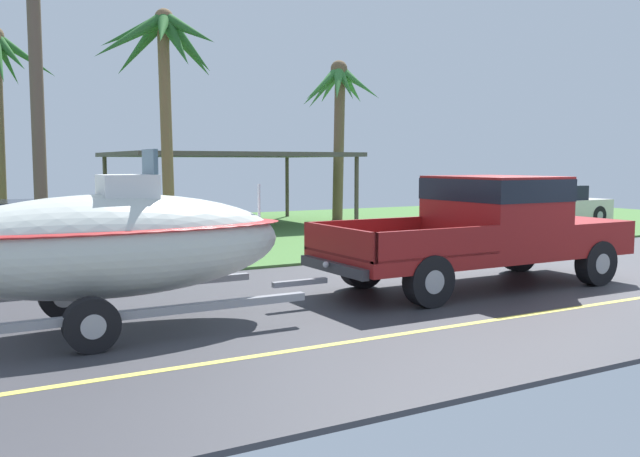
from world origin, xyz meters
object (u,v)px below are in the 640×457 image
at_px(carport_awning, 228,156).
at_px(palm_tree_near_left, 339,99).
at_px(utility_pole, 36,78).
at_px(boat_on_trailer, 109,245).
at_px(palm_tree_mid, 166,56).
at_px(pickup_truck_towing, 493,225).
at_px(parked_sedan_near, 546,206).

height_order(carport_awning, palm_tree_near_left, palm_tree_near_left).
bearing_deg(utility_pole, palm_tree_near_left, 35.68).
xyz_separation_m(boat_on_trailer, palm_tree_near_left, (11.09, 12.64, 3.36)).
distance_m(palm_tree_near_left, palm_tree_mid, 8.75).
relative_size(pickup_truck_towing, palm_tree_mid, 0.98).
distance_m(pickup_truck_towing, boat_on_trailer, 6.65).
bearing_deg(parked_sedan_near, utility_pole, -168.67).
xyz_separation_m(parked_sedan_near, carport_awning, (-9.98, 4.67, 1.72)).
height_order(parked_sedan_near, palm_tree_mid, palm_tree_mid).
distance_m(pickup_truck_towing, carport_awning, 12.65).
bearing_deg(palm_tree_mid, utility_pole, -132.56).
height_order(palm_tree_near_left, palm_tree_mid, palm_tree_mid).
height_order(boat_on_trailer, carport_awning, carport_awning).
relative_size(boat_on_trailer, palm_tree_near_left, 1.00).
relative_size(parked_sedan_near, palm_tree_near_left, 0.78).
bearing_deg(pickup_truck_towing, carport_awning, 89.63).
bearing_deg(pickup_truck_towing, palm_tree_near_left, 70.63).
bearing_deg(utility_pole, palm_tree_mid, 47.44).
xyz_separation_m(pickup_truck_towing, parked_sedan_near, (10.06, 7.91, -0.40)).
relative_size(carport_awning, palm_tree_mid, 1.23).
bearing_deg(carport_awning, palm_tree_mid, -128.90).
height_order(boat_on_trailer, palm_tree_near_left, palm_tree_near_left).
xyz_separation_m(palm_tree_near_left, utility_pole, (-11.31, -8.12, -0.77)).
relative_size(pickup_truck_towing, parked_sedan_near, 1.30).
relative_size(pickup_truck_towing, palm_tree_near_left, 1.02).
bearing_deg(boat_on_trailer, palm_tree_mid, 68.07).
bearing_deg(palm_tree_near_left, parked_sedan_near, -40.11).
xyz_separation_m(parked_sedan_near, palm_tree_mid, (-13.29, 0.56, 4.21)).
xyz_separation_m(boat_on_trailer, carport_awning, (6.73, 12.58, 1.28)).
height_order(boat_on_trailer, parked_sedan_near, boat_on_trailer).
distance_m(boat_on_trailer, utility_pole, 5.22).
xyz_separation_m(carport_awning, palm_tree_near_left, (4.36, 0.06, 2.08)).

